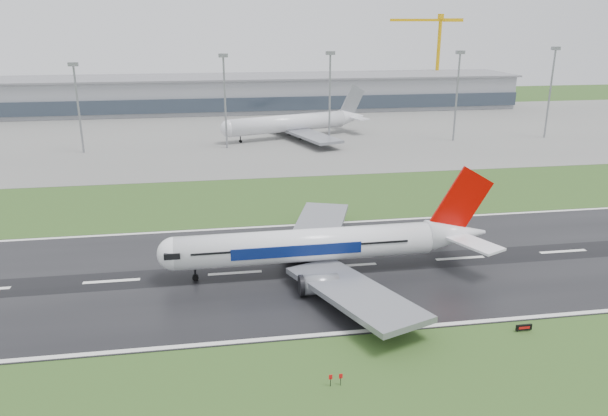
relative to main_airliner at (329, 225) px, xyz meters
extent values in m
plane|color=#29481A|center=(4.33, 1.53, -8.34)|extent=(520.00, 520.00, 0.00)
cube|color=black|center=(4.33, 1.53, -8.29)|extent=(400.00, 45.00, 0.10)
cube|color=slate|center=(4.33, 126.53, -8.30)|extent=(400.00, 130.00, 0.08)
cube|color=gray|center=(4.33, 186.53, -0.84)|extent=(240.00, 36.00, 15.00)
cylinder|color=gray|center=(-59.47, 101.53, 5.19)|extent=(0.64, 0.64, 27.06)
cylinder|color=gray|center=(-13.88, 101.53, 6.30)|extent=(0.64, 0.64, 29.27)
cylinder|color=gray|center=(20.73, 101.53, 6.53)|extent=(0.64, 0.64, 29.73)
cylinder|color=gray|center=(65.40, 101.53, 6.45)|extent=(0.64, 0.64, 29.58)
cylinder|color=gray|center=(100.20, 101.53, 6.97)|extent=(0.64, 0.64, 30.62)
camera|label=1|loc=(-18.05, -87.20, 32.20)|focal=33.86mm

